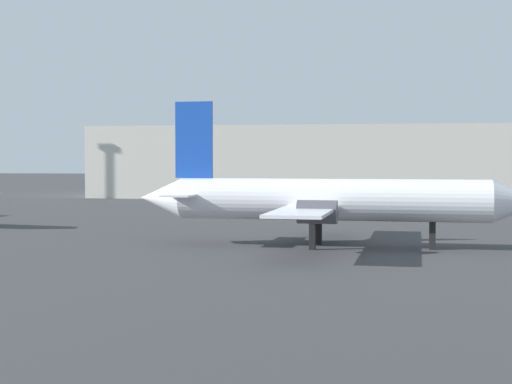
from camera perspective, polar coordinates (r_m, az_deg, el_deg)
name	(u,v)px	position (r m, az deg, el deg)	size (l,w,h in m)	color
airplane_on_taxiway	(327,200)	(55.41, 5.24, -0.56)	(28.67, 22.50, 10.50)	white
terminal_building	(385,162)	(129.30, 9.43, 2.19)	(93.59, 25.58, 11.46)	beige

